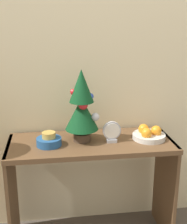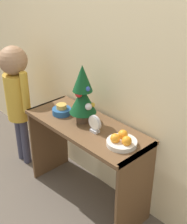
{
  "view_description": "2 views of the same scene",
  "coord_description": "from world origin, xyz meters",
  "px_view_note": "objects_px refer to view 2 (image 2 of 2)",
  "views": [
    {
      "loc": [
        -0.23,
        -1.55,
        1.43
      ],
      "look_at": [
        0.01,
        0.18,
        0.89
      ],
      "focal_mm": 50.0,
      "sensor_mm": 36.0,
      "label": 1
    },
    {
      "loc": [
        1.5,
        -1.12,
        1.84
      ],
      "look_at": [
        0.08,
        0.21,
        0.83
      ],
      "focal_mm": 50.0,
      "sensor_mm": 36.0,
      "label": 2
    }
  ],
  "objects_px": {
    "mini_tree": "(83,94)",
    "child_figure": "(17,90)",
    "desk_clock": "(95,124)",
    "fruit_bowl": "(122,141)",
    "singing_bowl": "(62,110)"
  },
  "relations": [
    {
      "from": "mini_tree",
      "to": "child_figure",
      "type": "bearing_deg",
      "value": -171.02
    },
    {
      "from": "desk_clock",
      "to": "mini_tree",
      "type": "bearing_deg",
      "value": 165.2
    },
    {
      "from": "mini_tree",
      "to": "desk_clock",
      "type": "xyz_separation_m",
      "value": [
        0.18,
        -0.05,
        -0.16
      ]
    },
    {
      "from": "fruit_bowl",
      "to": "singing_bowl",
      "type": "distance_m",
      "value": 0.62
    },
    {
      "from": "desk_clock",
      "to": "child_figure",
      "type": "height_order",
      "value": "child_figure"
    },
    {
      "from": "mini_tree",
      "to": "fruit_bowl",
      "type": "relative_size",
      "value": 2.17
    },
    {
      "from": "mini_tree",
      "to": "child_figure",
      "type": "relative_size",
      "value": 0.39
    },
    {
      "from": "desk_clock",
      "to": "child_figure",
      "type": "relative_size",
      "value": 0.12
    },
    {
      "from": "singing_bowl",
      "to": "child_figure",
      "type": "relative_size",
      "value": 0.13
    },
    {
      "from": "mini_tree",
      "to": "singing_bowl",
      "type": "relative_size",
      "value": 2.99
    },
    {
      "from": "fruit_bowl",
      "to": "desk_clock",
      "type": "xyz_separation_m",
      "value": [
        -0.24,
        -0.02,
        0.03
      ]
    },
    {
      "from": "mini_tree",
      "to": "child_figure",
      "type": "xyz_separation_m",
      "value": [
        -0.75,
        -0.12,
        -0.17
      ]
    },
    {
      "from": "mini_tree",
      "to": "desk_clock",
      "type": "distance_m",
      "value": 0.24
    },
    {
      "from": "fruit_bowl",
      "to": "singing_bowl",
      "type": "bearing_deg",
      "value": -178.29
    },
    {
      "from": "fruit_bowl",
      "to": "child_figure",
      "type": "xyz_separation_m",
      "value": [
        -1.16,
        -0.09,
        0.02
      ]
    }
  ]
}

